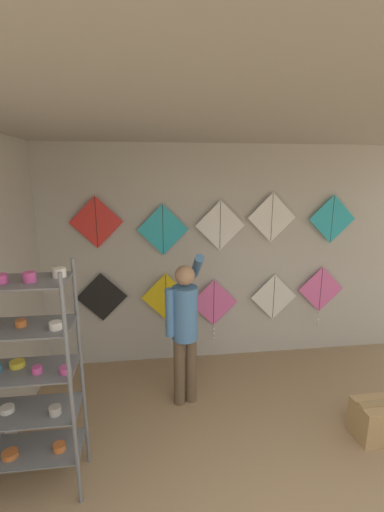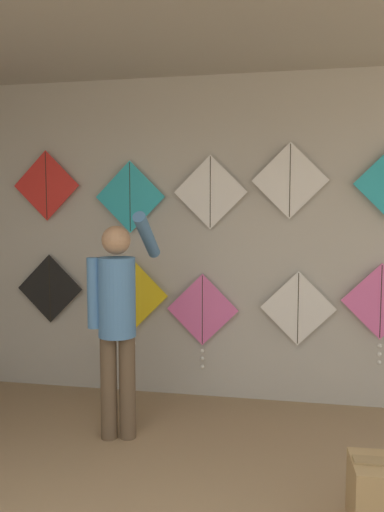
{
  "view_description": "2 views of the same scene",
  "coord_description": "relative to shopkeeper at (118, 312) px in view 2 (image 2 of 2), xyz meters",
  "views": [
    {
      "loc": [
        -0.86,
        -1.0,
        2.43
      ],
      "look_at": [
        -0.36,
        2.91,
        1.49
      ],
      "focal_mm": 24.0,
      "sensor_mm": 36.0,
      "label": 1
    },
    {
      "loc": [
        0.65,
        -1.08,
        1.65
      ],
      "look_at": [
        -0.09,
        2.91,
        1.28
      ],
      "focal_mm": 35.0,
      "sensor_mm": 36.0,
      "label": 2
    }
  ],
  "objects": [
    {
      "name": "kite_1",
      "position": [
        -0.15,
        0.87,
        -0.05
      ],
      "size": [
        0.63,
        0.04,
        0.77
      ],
      "color": "yellow"
    },
    {
      "name": "kite_0",
      "position": [
        -0.95,
        0.87,
        0.01
      ],
      "size": [
        0.63,
        0.01,
        0.63
      ],
      "color": "black"
    },
    {
      "name": "kite_8",
      "position": [
        1.21,
        0.87,
        0.97
      ],
      "size": [
        0.63,
        0.01,
        0.63
      ],
      "color": "white"
    },
    {
      "name": "kite_6",
      "position": [
        -0.17,
        0.87,
        0.84
      ],
      "size": [
        0.63,
        0.01,
        0.63
      ],
      "color": "#28B2C6"
    },
    {
      "name": "back_panel",
      "position": [
        0.52,
        0.96,
        0.47
      ],
      "size": [
        5.17,
        0.06,
        2.8
      ],
      "primitive_type": "cube",
      "color": "#BCB7AD",
      "rests_on": "ground"
    },
    {
      "name": "kite_4",
      "position": [
        1.95,
        0.87,
        -0.05
      ],
      "size": [
        0.63,
        0.04,
        0.84
      ],
      "color": "pink"
    },
    {
      "name": "kite_3",
      "position": [
        1.29,
        0.87,
        -0.1
      ],
      "size": [
        0.63,
        0.01,
        0.63
      ],
      "color": "white"
    },
    {
      "name": "kite_5",
      "position": [
        -0.96,
        0.87,
        0.95
      ],
      "size": [
        0.63,
        0.01,
        0.63
      ],
      "color": "red"
    },
    {
      "name": "shopkeeper",
      "position": [
        0.0,
        0.0,
        0.0
      ],
      "size": [
        0.41,
        0.61,
        1.65
      ],
      "rotation": [
        0.0,
        0.0,
        0.25
      ],
      "color": "brown",
      "rests_on": "ground"
    },
    {
      "name": "kite_2",
      "position": [
        0.47,
        0.87,
        -0.17
      ],
      "size": [
        0.63,
        0.04,
        0.84
      ],
      "color": "pink"
    },
    {
      "name": "kite_7",
      "position": [
        0.54,
        0.87,
        0.88
      ],
      "size": [
        0.63,
        0.01,
        0.63
      ],
      "color": "white"
    }
  ]
}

